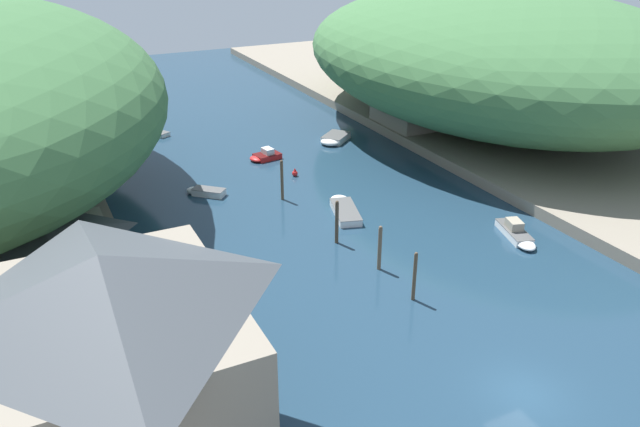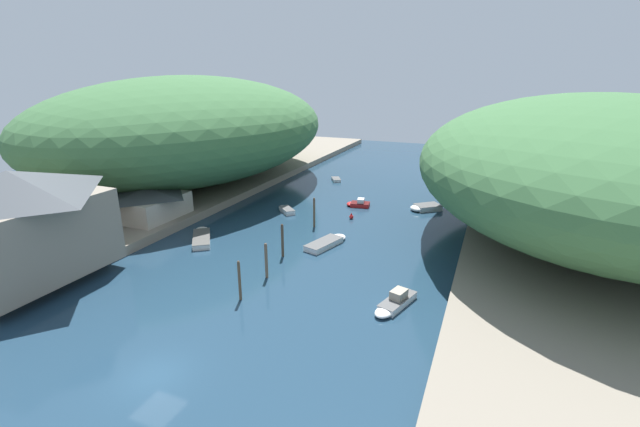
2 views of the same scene
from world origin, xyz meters
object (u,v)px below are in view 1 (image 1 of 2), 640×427
(right_bank_cottage, at_px, (412,105))
(boat_red_skiff, at_px, (517,234))
(person_on_quay, at_px, (163,399))
(boat_navy_launch, at_px, (344,208))
(boathouse_shed, at_px, (50,250))
(boat_far_right_bank, at_px, (334,139))
(waterfront_building, at_px, (113,345))
(boat_white_cruiser, at_px, (155,133))
(boat_near_quay, at_px, (204,192))
(person_by_boathouse, at_px, (112,318))
(boat_moored_right, at_px, (198,265))
(boat_far_upstream, at_px, (265,156))
(channel_buoy_near, at_px, (295,173))

(right_bank_cottage, height_order, boat_red_skiff, right_bank_cottage)
(boat_red_skiff, height_order, person_on_quay, person_on_quay)
(boat_navy_launch, relative_size, person_on_quay, 3.49)
(boathouse_shed, height_order, person_on_quay, boathouse_shed)
(boat_navy_launch, bearing_deg, boat_far_right_bank, 81.70)
(waterfront_building, xyz_separation_m, boat_white_cruiser, (11.14, 44.49, -5.30))
(boat_near_quay, distance_m, person_by_boathouse, 21.27)
(boat_moored_right, height_order, person_on_quay, person_on_quay)
(person_by_boathouse, bearing_deg, boat_far_upstream, -36.40)
(boat_near_quay, relative_size, boat_navy_launch, 0.56)
(boat_white_cruiser, relative_size, boat_red_skiff, 0.69)
(right_bank_cottage, bearing_deg, boat_far_right_bank, 176.25)
(boat_far_right_bank, xyz_separation_m, person_on_quay, (-25.91, -33.49, 1.62))
(right_bank_cottage, height_order, boat_white_cruiser, right_bank_cottage)
(right_bank_cottage, relative_size, boat_far_right_bank, 1.87)
(boat_near_quay, distance_m, boat_red_skiff, 25.83)
(boat_far_right_bank, relative_size, boat_near_quay, 1.33)
(boat_white_cruiser, distance_m, boat_near_quay, 18.52)
(boathouse_shed, bearing_deg, boat_white_cruiser, 66.30)
(boat_red_skiff, bearing_deg, boat_far_right_bank, -68.66)
(channel_buoy_near, bearing_deg, boat_far_upstream, 99.19)
(channel_buoy_near, relative_size, person_by_boathouse, 0.47)
(boathouse_shed, height_order, right_bank_cottage, right_bank_cottage)
(boathouse_shed, height_order, boat_far_right_bank, boathouse_shed)
(boat_moored_right, xyz_separation_m, boat_red_skiff, (22.51, -5.99, 0.07))
(boat_far_upstream, height_order, person_by_boathouse, person_by_boathouse)
(boat_near_quay, xyz_separation_m, boat_navy_launch, (9.14, -8.32, -0.01))
(boat_far_right_bank, bearing_deg, waterfront_building, 100.83)
(boat_far_upstream, bearing_deg, waterfront_building, 139.90)
(boat_far_upstream, distance_m, boat_navy_launch, 14.27)
(boathouse_shed, relative_size, boat_moored_right, 1.35)
(boat_near_quay, xyz_separation_m, person_on_quay, (-9.47, -25.94, 1.67))
(boat_navy_launch, bearing_deg, person_on_quay, -120.17)
(right_bank_cottage, xyz_separation_m, boat_red_skiff, (-7.24, -25.02, -2.73))
(boathouse_shed, bearing_deg, boat_near_quay, 39.47)
(right_bank_cottage, distance_m, channel_buoy_near, 18.34)
(waterfront_building, distance_m, boat_red_skiff, 31.10)
(boat_white_cruiser, relative_size, boat_navy_launch, 0.58)
(boat_far_right_bank, relative_size, boat_navy_launch, 0.75)
(boat_navy_launch, xyz_separation_m, person_by_boathouse, (-19.62, -10.11, 1.68))
(channel_buoy_near, bearing_deg, boat_near_quay, -176.61)
(boat_white_cruiser, xyz_separation_m, person_on_quay, (-9.43, -44.45, 1.75))
(boat_red_skiff, xyz_separation_m, person_by_boathouse, (-28.94, -0.35, 1.60))
(boat_far_right_bank, bearing_deg, boat_white_cruiser, 16.67)
(boat_white_cruiser, bearing_deg, channel_buoy_near, -93.46)
(boat_near_quay, bearing_deg, person_by_boathouse, -167.07)
(boat_moored_right, relative_size, channel_buoy_near, 7.62)
(boat_white_cruiser, height_order, boat_navy_launch, boat_navy_launch)
(boat_navy_launch, distance_m, boat_red_skiff, 13.49)
(right_bank_cottage, relative_size, boat_red_skiff, 1.67)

